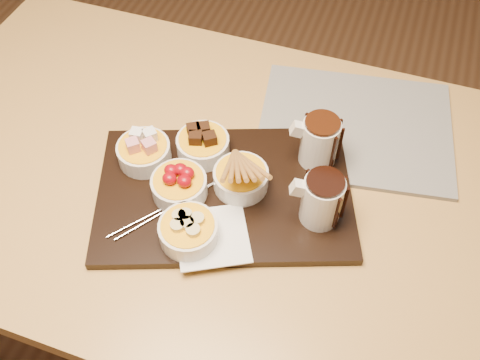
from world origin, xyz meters
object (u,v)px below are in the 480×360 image
(serving_board, at_px, (225,193))
(pitcher_dark_chocolate, at_px, (322,200))
(bowl_strawberries, at_px, (179,186))
(newspaper, at_px, (355,127))
(dining_table, at_px, (193,194))
(pitcher_milk_chocolate, at_px, (319,142))

(serving_board, distance_m, pitcher_dark_chocolate, 0.18)
(bowl_strawberries, height_order, newspaper, bowl_strawberries)
(serving_board, height_order, newspaper, serving_board)
(pitcher_dark_chocolate, bearing_deg, serving_board, 160.02)
(serving_board, distance_m, newspaper, 0.31)
(dining_table, xyz_separation_m, serving_board, (0.09, -0.05, 0.11))
(dining_table, xyz_separation_m, newspaper, (0.28, 0.20, 0.10))
(dining_table, bearing_deg, newspaper, 35.07)
(serving_board, bearing_deg, pitcher_dark_chocolate, -19.98)
(dining_table, distance_m, pitcher_milk_chocolate, 0.29)
(dining_table, relative_size, bowl_strawberries, 12.00)
(pitcher_dark_chocolate, distance_m, newspaper, 0.25)
(pitcher_milk_chocolate, bearing_deg, pitcher_dark_chocolate, -94.40)
(newspaper, bearing_deg, pitcher_dark_chocolate, -103.06)
(pitcher_milk_chocolate, bearing_deg, newspaper, 46.17)
(dining_table, height_order, pitcher_milk_chocolate, pitcher_milk_chocolate)
(bowl_strawberries, bearing_deg, dining_table, 102.36)
(serving_board, relative_size, newspaper, 1.20)
(pitcher_milk_chocolate, bearing_deg, serving_board, -158.20)
(bowl_strawberries, xyz_separation_m, newspaper, (0.27, 0.28, -0.03))
(serving_board, bearing_deg, bowl_strawberries, -176.42)
(dining_table, relative_size, pitcher_milk_chocolate, 12.58)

